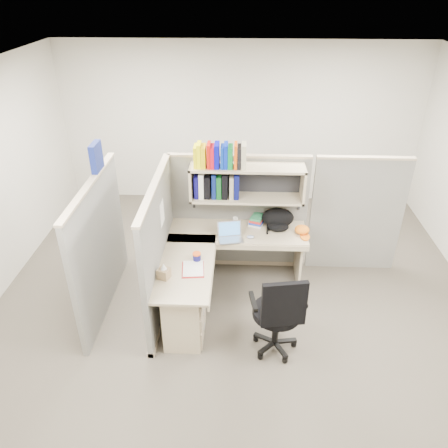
{
  "coord_description": "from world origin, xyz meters",
  "views": [
    {
      "loc": [
        0.03,
        -4.18,
        3.59
      ],
      "look_at": [
        -0.16,
        0.25,
        1.01
      ],
      "focal_mm": 35.0,
      "sensor_mm": 36.0,
      "label": 1
    }
  ],
  "objects_px": {
    "desk": "(201,291)",
    "backpack": "(278,220)",
    "snack_canister": "(197,256)",
    "task_chair": "(277,325)",
    "laptop": "(231,233)"
  },
  "relations": [
    {
      "from": "backpack",
      "to": "task_chair",
      "type": "xyz_separation_m",
      "value": [
        -0.07,
        -1.42,
        -0.47
      ]
    },
    {
      "from": "backpack",
      "to": "snack_canister",
      "type": "relative_size",
      "value": 4.28
    },
    {
      "from": "laptop",
      "to": "task_chair",
      "type": "xyz_separation_m",
      "value": [
        0.52,
        -1.1,
        -0.46
      ]
    },
    {
      "from": "desk",
      "to": "backpack",
      "type": "height_order",
      "value": "backpack"
    },
    {
      "from": "snack_canister",
      "to": "laptop",
      "type": "bearing_deg",
      "value": 50.09
    },
    {
      "from": "laptop",
      "to": "snack_canister",
      "type": "distance_m",
      "value": 0.58
    },
    {
      "from": "backpack",
      "to": "snack_canister",
      "type": "distance_m",
      "value": 1.23
    },
    {
      "from": "desk",
      "to": "laptop",
      "type": "relative_size",
      "value": 5.92
    },
    {
      "from": "laptop",
      "to": "snack_canister",
      "type": "height_order",
      "value": "laptop"
    },
    {
      "from": "laptop",
      "to": "snack_canister",
      "type": "relative_size",
      "value": 3.08
    },
    {
      "from": "snack_canister",
      "to": "task_chair",
      "type": "distance_m",
      "value": 1.18
    },
    {
      "from": "desk",
      "to": "backpack",
      "type": "distance_m",
      "value": 1.39
    },
    {
      "from": "desk",
      "to": "snack_canister",
      "type": "distance_m",
      "value": 0.39
    },
    {
      "from": "desk",
      "to": "task_chair",
      "type": "bearing_deg",
      "value": -28.67
    },
    {
      "from": "laptop",
      "to": "backpack",
      "type": "relative_size",
      "value": 0.72
    }
  ]
}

